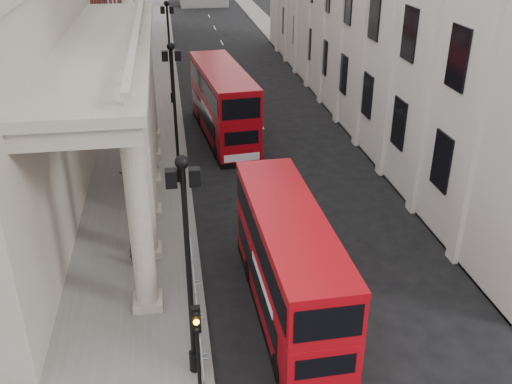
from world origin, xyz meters
name	(u,v)px	position (x,y,z in m)	size (l,w,h in m)	color
sidewalk_west	(143,128)	(-3.00, 30.00, 0.06)	(6.00, 140.00, 0.12)	slate
sidewalk_east	(353,117)	(13.50, 30.00, 0.06)	(3.00, 140.00, 0.12)	slate
kerb	(182,126)	(-0.05, 30.00, 0.07)	(0.20, 140.00, 0.14)	slate
lamp_post_south	(188,257)	(-0.60, 4.00, 4.91)	(1.05, 0.44, 8.32)	black
lamp_post_mid	(175,105)	(-0.60, 20.00, 4.91)	(1.05, 0.44, 8.32)	black
lamp_post_north	(169,45)	(-0.60, 36.00, 4.91)	(1.05, 0.44, 8.32)	black
traffic_light	(197,342)	(-0.50, 1.98, 3.11)	(0.28, 0.33, 4.30)	black
bus_near	(288,262)	(3.37, 6.91, 2.39)	(2.82, 10.65, 4.57)	#B10810
bus_far	(223,102)	(2.86, 27.40, 2.62)	(3.94, 11.85, 5.02)	#9E070F
pedestrian_a	(135,250)	(-2.88, 11.16, 0.91)	(0.57, 0.38, 1.57)	black
pedestrian_b	(126,173)	(-3.71, 19.85, 0.97)	(0.82, 0.64, 1.70)	black
pedestrian_c	(152,164)	(-2.20, 20.96, 0.91)	(0.77, 0.50, 1.57)	black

